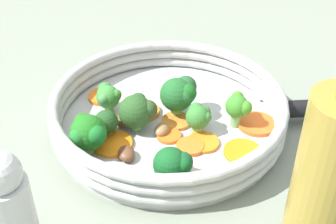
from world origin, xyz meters
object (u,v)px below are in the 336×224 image
at_px(carrot_slice_2, 190,146).
at_px(carrot_slice_7, 179,86).
at_px(carrot_slice_3, 103,96).
at_px(broccoli_floret_0, 106,123).
at_px(mushroom_piece_1, 184,82).
at_px(oil_bottle, 324,197).
at_px(salt_shaker, 9,208).
at_px(skillet, 168,125).
at_px(carrot_slice_5, 176,121).
at_px(broccoli_floret_7, 180,94).
at_px(broccoli_floret_4, 138,111).
at_px(broccoli_floret_5, 88,133).
at_px(broccoli_floret_1, 238,107).
at_px(carrot_slice_6, 169,136).
at_px(carrot_slice_10, 243,152).
at_px(carrot_slice_9, 257,124).
at_px(carrot_slice_0, 176,168).
at_px(mushroom_piece_0, 126,154).
at_px(mushroom_piece_2, 162,129).
at_px(carrot_slice_8, 203,142).
at_px(broccoli_floret_6, 174,164).
at_px(carrot_slice_1, 112,144).
at_px(broccoli_floret_3, 199,116).
at_px(broccoli_floret_2, 108,96).
at_px(carrot_slice_4, 144,111).

relative_size(carrot_slice_2, carrot_slice_7, 0.85).
bearing_deg(carrot_slice_3, broccoli_floret_0, -100.86).
height_order(mushroom_piece_1, oil_bottle, oil_bottle).
bearing_deg(salt_shaker, skillet, 32.77).
distance_m(broccoli_floret_0, oil_bottle, 0.28).
distance_m(carrot_slice_5, broccoli_floret_7, 0.03).
distance_m(salt_shaker, oil_bottle, 0.27).
xyz_separation_m(carrot_slice_3, broccoli_floret_4, (0.03, -0.08, 0.02)).
bearing_deg(broccoli_floret_5, broccoli_floret_1, -4.42).
height_order(broccoli_floret_4, mushroom_piece_1, broccoli_floret_4).
height_order(skillet, carrot_slice_6, carrot_slice_6).
height_order(carrot_slice_2, carrot_slice_10, carrot_slice_2).
height_order(carrot_slice_6, oil_bottle, oil_bottle).
xyz_separation_m(carrot_slice_9, salt_shaker, (-0.30, -0.08, 0.05)).
height_order(carrot_slice_10, broccoli_floret_5, broccoli_floret_5).
distance_m(skillet, carrot_slice_0, 0.09).
bearing_deg(broccoli_floret_7, carrot_slice_2, -101.54).
relative_size(mushroom_piece_0, mushroom_piece_2, 1.10).
relative_size(broccoli_floret_4, broccoli_floret_7, 0.90).
height_order(skillet, carrot_slice_8, carrot_slice_8).
height_order(broccoli_floret_0, salt_shaker, salt_shaker).
bearing_deg(broccoli_floret_6, broccoli_floret_7, 64.95).
relative_size(carrot_slice_3, mushroom_piece_0, 1.54).
xyz_separation_m(carrot_slice_3, carrot_slice_9, (0.17, -0.13, -0.00)).
xyz_separation_m(carrot_slice_1, carrot_slice_8, (0.10, -0.04, -0.00)).
distance_m(broccoli_floret_3, mushroom_piece_0, 0.10).
bearing_deg(carrot_slice_7, salt_shaker, -140.82).
bearing_deg(carrot_slice_1, broccoli_floret_3, -5.30).
relative_size(carrot_slice_7, salt_shaker, 0.32).
bearing_deg(carrot_slice_7, mushroom_piece_1, 22.27).
relative_size(broccoli_floret_2, broccoli_floret_4, 0.79).
height_order(broccoli_floret_1, broccoli_floret_2, broccoli_floret_1).
height_order(carrot_slice_3, broccoli_floret_6, broccoli_floret_6).
xyz_separation_m(broccoli_floret_0, mushroom_piece_2, (0.06, -0.02, -0.01)).
bearing_deg(broccoli_floret_7, carrot_slice_7, 69.95).
bearing_deg(carrot_slice_7, carrot_slice_4, -148.34).
distance_m(carrot_slice_0, carrot_slice_8, 0.05).
bearing_deg(oil_bottle, carrot_slice_10, 81.59).
bearing_deg(mushroom_piece_2, broccoli_floret_7, 38.98).
distance_m(carrot_slice_0, broccoli_floret_7, 0.11).
bearing_deg(broccoli_floret_5, mushroom_piece_0, -33.67).
xyz_separation_m(broccoli_floret_0, broccoli_floret_7, (0.10, 0.01, 0.01)).
bearing_deg(broccoli_floret_3, broccoli_floret_2, 139.63).
relative_size(carrot_slice_4, carrot_slice_7, 1.04).
distance_m(carrot_slice_6, broccoli_floret_3, 0.04).
distance_m(mushroom_piece_1, salt_shaker, 0.32).
relative_size(skillet, carrot_slice_3, 7.01).
bearing_deg(mushroom_piece_0, broccoli_floret_5, 146.33).
xyz_separation_m(carrot_slice_3, broccoli_floret_3, (0.09, -0.11, 0.02)).
bearing_deg(mushroom_piece_2, mushroom_piece_0, -152.83).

